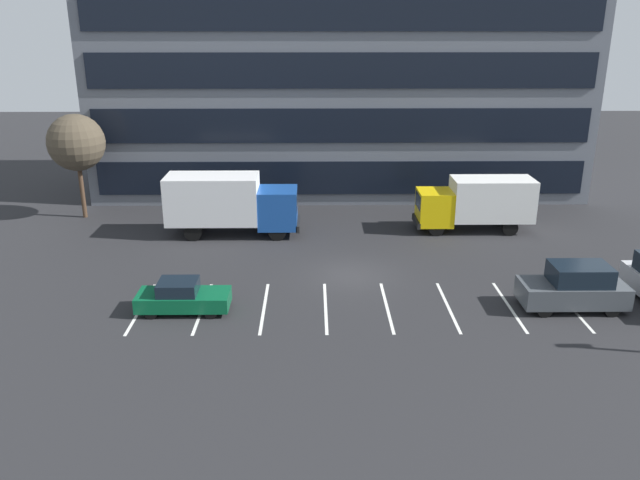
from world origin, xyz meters
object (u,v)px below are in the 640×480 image
box_truck_yellow (477,202)px  bare_tree (76,143)px  box_truck_blue (230,202)px  sedan_forest (182,297)px  suv_charcoal (574,288)px

box_truck_yellow → bare_tree: bare_tree is taller
box_truck_blue → sedan_forest: bearing=-94.6°
box_truck_yellow → sedan_forest: box_truck_yellow is taller
box_truck_yellow → suv_charcoal: (1.72, -11.22, -0.83)m
box_truck_blue → suv_charcoal: (16.72, -10.62, -1.04)m
bare_tree → suv_charcoal: bearing=-28.1°
sedan_forest → bare_tree: (-9.19, 14.42, 4.25)m
sedan_forest → suv_charcoal: 17.59m
box_truck_yellow → bare_tree: size_ratio=1.05×
box_truck_yellow → bare_tree: (-25.07, 3.10, 3.09)m
sedan_forest → suv_charcoal: (17.59, 0.09, 0.33)m
box_truck_blue → bare_tree: 11.10m
suv_charcoal → box_truck_yellow: bearing=98.7°
box_truck_blue → box_truck_yellow: box_truck_blue is taller
box_truck_blue → box_truck_yellow: bearing=2.3°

